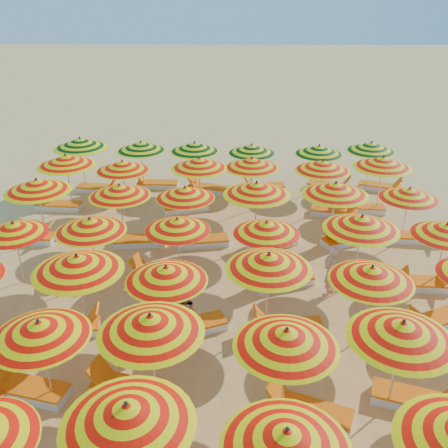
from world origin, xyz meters
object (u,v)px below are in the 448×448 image
Objects in this scene: umbrella_23 at (447,230)px; lounger_34 at (263,187)px; lounger_8 at (129,389)px; beachgoer_a at (331,271)px; umbrella_34 at (323,166)px; lounger_33 at (208,188)px; umbrella_35 at (383,162)px; lounger_27 at (58,205)px; umbrella_30 at (66,160)px; umbrella_37 at (141,146)px; umbrella_32 at (199,163)px; beachgoer_b at (187,312)px; umbrella_25 at (120,191)px; lounger_19 at (376,282)px; lounger_36 at (381,187)px; umbrella_31 at (122,166)px; umbrella_7 at (39,330)px; umbrella_18 at (13,228)px; lounger_18 at (283,281)px; umbrella_15 at (269,261)px; lounger_17 at (159,276)px; umbrella_16 at (372,274)px; lounger_13 at (191,327)px; lounger_28 at (185,207)px; lounger_25 at (345,239)px; umbrella_21 at (267,228)px; umbrella_9 at (286,338)px; umbrella_22 at (362,223)px; lounger_9 at (307,410)px; lounger_30 at (360,208)px; umbrella_26 at (185,193)px; umbrella_36 at (80,143)px; lounger_24 at (270,242)px; lounger_21 at (30,238)px; umbrella_10 at (402,331)px; lounger_16 at (79,279)px; umbrella_8 at (150,324)px; lounger_15 at (438,320)px; lounger_20 at (421,283)px; umbrella_14 at (166,274)px; umbrella_41 at (371,147)px; lounger_7 at (27,389)px; umbrella_27 at (257,189)px; lounger_23 at (201,241)px; umbrella_33 at (252,163)px; umbrella_38 at (195,147)px; umbrella_20 at (177,224)px; lounger_10 at (417,400)px.

lounger_34 is at bearing 122.92° from umbrella_23.
beachgoer_a reaches higher than lounger_8.
umbrella_34 reaches higher than lounger_33.
umbrella_35 is 1.32× the size of lounger_27.
umbrella_30 is 1.07× the size of umbrella_37.
umbrella_32 is 7.44m from beachgoer_b.
umbrella_25 is 8.38m from lounger_19.
umbrella_31 is at bearing -146.87° from lounger_36.
umbrella_18 is at bearing 117.09° from umbrella_7.
lounger_18 is (5.22, 4.45, -1.69)m from umbrella_7.
lounger_36 is at bearing 59.97° from umbrella_15.
umbrella_16 is at bearing 171.54° from lounger_17.
lounger_13 is at bearing 131.53° from lounger_27.
lounger_25 is at bearing 137.78° from lounger_28.
umbrella_9 is at bearing -89.37° from umbrella_21.
umbrella_22 reaches higher than lounger_9.
lounger_30 is at bearing 68.58° from umbrella_9.
umbrella_22 reaches higher than umbrella_26.
lounger_9 is at bearing -57.60° from umbrella_36.
umbrella_25 reaches higher than lounger_24.
beachgoer_a is (1.86, 1.56, -1.21)m from umbrella_15.
umbrella_36 reaches higher than lounger_21.
umbrella_10 is 5.42m from umbrella_23.
umbrella_36 reaches higher than lounger_36.
umbrella_10 is 0.92× the size of umbrella_23.
lounger_16 is 9.24m from lounger_34.
umbrella_25 is at bearing 106.13° from umbrella_8.
lounger_24 and lounger_33 have the same top height.
umbrella_34 is 7.32m from lounger_15.
umbrella_10 is 1.26× the size of lounger_20.
umbrella_8 reaches higher than lounger_30.
umbrella_14 is at bearing -143.46° from lounger_19.
umbrella_25 reaches higher than lounger_20.
umbrella_36 is 11.43m from lounger_30.
umbrella_8 is 1.50× the size of lounger_30.
umbrella_41 is at bearing -170.80° from lounger_36.
umbrella_9 reaches higher than lounger_19.
umbrella_21 is 1.11× the size of lounger_7.
umbrella_27 is 7.05m from umbrella_41.
umbrella_10 is 7.42m from lounger_25.
umbrella_41 is at bearing -154.28° from lounger_24.
lounger_23 is at bearing 153.38° from umbrella_22.
lounger_34 is at bearing -113.87° from lounger_24.
lounger_13 is at bearing -103.34° from umbrella_33.
umbrella_38 is 1.38× the size of lounger_16.
lounger_23 is 0.99× the size of lounger_25.
lounger_33 is at bearing 83.58° from umbrella_26.
umbrella_20 is 3.81m from lounger_24.
lounger_13 is (-4.86, 2.35, 0.00)m from lounger_10.
lounger_33 is 1.39× the size of beachgoer_b.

